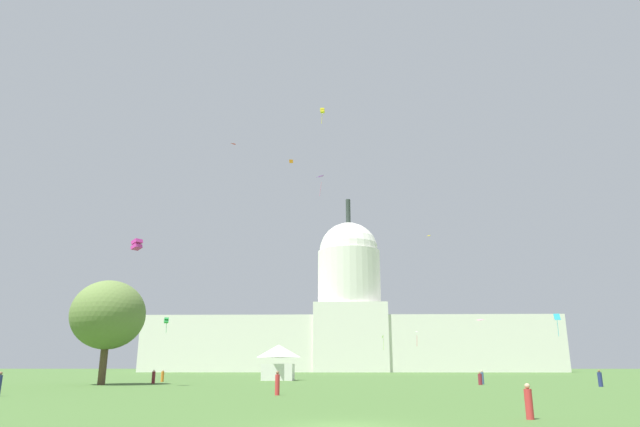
# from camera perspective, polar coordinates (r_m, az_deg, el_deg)

# --- Properties ---
(ground_plane) EXTENTS (800.00, 800.00, 0.00)m
(ground_plane) POSITION_cam_1_polar(r_m,az_deg,el_deg) (22.13, 2.57, -21.41)
(ground_plane) COLOR #42662D
(capitol_building) EXTENTS (148.63, 24.92, 65.17)m
(capitol_building) POSITION_cam_1_polar(r_m,az_deg,el_deg) (205.12, 3.15, -11.65)
(capitol_building) COLOR silver
(capitol_building) RESTS_ON ground_plane
(event_tent) EXTENTS (5.01, 5.59, 5.42)m
(event_tent) POSITION_cam_1_polar(r_m,az_deg,el_deg) (88.97, -4.38, -15.29)
(event_tent) COLOR white
(event_tent) RESTS_ON ground_plane
(tree_west_near) EXTENTS (11.01, 11.34, 12.51)m
(tree_west_near) POSITION_cam_1_polar(r_m,az_deg,el_deg) (73.21, -21.32, -9.87)
(tree_west_near) COLOR brown
(tree_west_near) RESTS_ON ground_plane
(person_orange_deep_crowd) EXTENTS (0.45, 0.45, 1.63)m
(person_orange_deep_crowd) POSITION_cam_1_polar(r_m,az_deg,el_deg) (83.76, -16.19, -16.09)
(person_orange_deep_crowd) COLOR orange
(person_orange_deep_crowd) RESTS_ON ground_plane
(person_maroon_mid_center) EXTENTS (0.54, 0.54, 1.52)m
(person_maroon_mid_center) POSITION_cam_1_polar(r_m,az_deg,el_deg) (70.60, 16.44, -16.31)
(person_maroon_mid_center) COLOR maroon
(person_maroon_mid_center) RESTS_ON ground_plane
(person_red_back_right) EXTENTS (0.39, 0.39, 1.81)m
(person_red_back_right) POSITION_cam_1_polar(r_m,az_deg,el_deg) (44.53, -4.49, -17.39)
(person_red_back_right) COLOR red
(person_red_back_right) RESTS_ON ground_plane
(person_navy_edge_west) EXTENTS (0.53, 0.53, 1.78)m
(person_navy_edge_west) POSITION_cam_1_polar(r_m,az_deg,el_deg) (69.34, 27.30, -15.17)
(person_navy_edge_west) COLOR navy
(person_navy_edge_west) RESTS_ON ground_plane
(person_red_front_left) EXTENTS (0.39, 0.39, 1.48)m
(person_red_front_left) POSITION_cam_1_polar(r_m,az_deg,el_deg) (26.38, 21.04, -18.01)
(person_red_front_left) COLOR red
(person_red_front_left) RESTS_ON ground_plane
(person_denim_near_tree_west) EXTENTS (0.52, 0.52, 1.69)m
(person_denim_near_tree_west) POSITION_cam_1_polar(r_m,az_deg,el_deg) (73.41, 16.65, -16.16)
(person_denim_near_tree_west) COLOR #3D5684
(person_denim_near_tree_west) RESTS_ON ground_plane
(person_maroon_mid_left) EXTENTS (0.59, 0.59, 1.71)m
(person_maroon_mid_left) POSITION_cam_1_polar(r_m,az_deg,el_deg) (76.12, -17.06, -16.10)
(person_maroon_mid_left) COLOR maroon
(person_maroon_mid_left) RESTS_ON ground_plane
(kite_magenta_low) EXTENTS (1.35, 1.33, 1.24)m
(kite_magenta_low) POSITION_cam_1_polar(r_m,az_deg,el_deg) (65.85, -18.66, -3.10)
(kite_magenta_low) COLOR #D1339E
(kite_pink_low) EXTENTS (1.46, 1.51, 0.25)m
(kite_pink_low) POSITION_cam_1_polar(r_m,az_deg,el_deg) (115.15, 16.31, -10.83)
(kite_pink_low) COLOR pink
(kite_orange_high) EXTENTS (1.05, 0.47, 1.05)m
(kite_orange_high) POSITION_cam_1_polar(r_m,az_deg,el_deg) (144.68, -3.05, 5.49)
(kite_orange_high) COLOR orange
(kite_lime_low) EXTENTS (0.54, 1.05, 3.96)m
(kite_lime_low) POSITION_cam_1_polar(r_m,az_deg,el_deg) (156.24, 6.63, -12.90)
(kite_lime_low) COLOR #8CD133
(kite_gold_high) EXTENTS (1.33, 1.36, 0.22)m
(kite_gold_high) POSITION_cam_1_polar(r_m,az_deg,el_deg) (165.88, 11.45, -2.45)
(kite_gold_high) COLOR gold
(kite_cyan_low) EXTENTS (1.05, 0.39, 3.57)m
(kite_cyan_low) POSITION_cam_1_polar(r_m,az_deg,el_deg) (96.05, 23.61, -10.07)
(kite_cyan_low) COLOR #33BCDB
(kite_red_high) EXTENTS (1.48, 1.49, 0.31)m
(kite_red_high) POSITION_cam_1_polar(r_m,az_deg,el_deg) (140.97, -8.90, 7.08)
(kite_red_high) COLOR red
(kite_violet_high) EXTENTS (1.69, 1.70, 3.79)m
(kite_violet_high) POSITION_cam_1_polar(r_m,az_deg,el_deg) (105.58, 0.30, 3.61)
(kite_violet_high) COLOR purple
(kite_green_low) EXTENTS (1.11, 1.15, 2.97)m
(kite_green_low) POSITION_cam_1_polar(r_m,az_deg,el_deg) (115.50, -15.81, -10.74)
(kite_green_low) COLOR green
(kite_white_low) EXTENTS (1.29, 1.41, 3.98)m
(kite_white_low) POSITION_cam_1_polar(r_m,az_deg,el_deg) (167.25, 10.23, -12.36)
(kite_white_low) COLOR white
(kite_yellow_high) EXTENTS (0.83, 0.83, 3.06)m
(kite_yellow_high) POSITION_cam_1_polar(r_m,az_deg,el_deg) (103.06, 0.26, 10.72)
(kite_yellow_high) COLOR yellow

